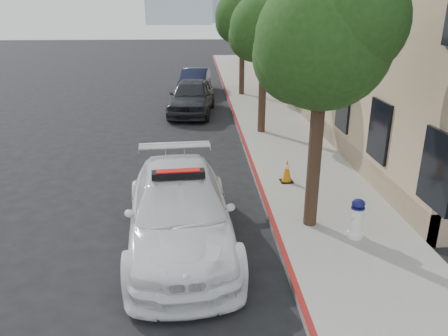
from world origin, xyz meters
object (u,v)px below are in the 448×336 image
fire_hydrant (357,219)px  traffic_cone (287,171)px  police_car (180,211)px  parked_car_far (195,81)px  parked_car_mid (192,96)px

fire_hydrant → traffic_cone: fire_hydrant is taller
police_car → parked_car_far: bearing=84.6°
traffic_cone → parked_car_far: bearing=100.2°
fire_hydrant → parked_car_far: bearing=82.6°
police_car → fire_hydrant: size_ratio=6.18×
parked_car_mid → parked_car_far: parked_car_mid is taller
parked_car_mid → parked_car_far: size_ratio=1.11×
parked_car_far → traffic_cone: bearing=-72.6°
fire_hydrant → traffic_cone: bearing=86.4°
police_car → traffic_cone: 4.27m
parked_car_mid → fire_hydrant: parked_car_mid is taller
traffic_cone → police_car: bearing=-133.8°
fire_hydrant → police_car: bearing=158.5°
police_car → parked_car_mid: bearing=84.8°
parked_car_mid → traffic_cone: bearing=-66.7°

